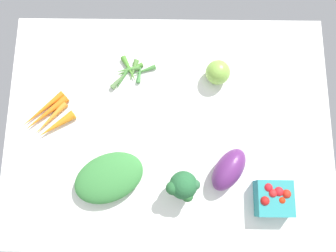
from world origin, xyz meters
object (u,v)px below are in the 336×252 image
at_px(broccoli_head, 182,186).
at_px(eggplant, 228,170).
at_px(carrot_bunch, 48,118).
at_px(heirloom_tomato_green, 217,72).
at_px(berry_basket, 273,198).
at_px(leafy_greens_clump, 108,178).
at_px(okra_pile, 129,72).

bearing_deg(broccoli_head, eggplant, -159.67).
relative_size(eggplant, carrot_bunch, 0.79).
relative_size(eggplant, broccoli_head, 1.27).
bearing_deg(eggplant, heirloom_tomato_green, 38.58).
distance_m(berry_basket, broccoli_head, 0.28).
bearing_deg(eggplant, leafy_greens_clump, 128.14).
bearing_deg(berry_basket, okra_pile, -42.26).
xyz_separation_m(eggplant, broccoli_head, (0.14, 0.05, 0.03)).
xyz_separation_m(okra_pile, heirloom_tomato_green, (-0.28, 0.01, 0.03)).
xyz_separation_m(berry_basket, carrot_bunch, (0.69, -0.24, -0.02)).
bearing_deg(okra_pile, eggplant, 134.11).
bearing_deg(broccoli_head, okra_pile, -65.34).
bearing_deg(leafy_greens_clump, broccoli_head, 173.60).
relative_size(berry_basket, broccoli_head, 0.94).
bearing_deg(berry_basket, carrot_bunch, -19.32).
bearing_deg(leafy_greens_clump, okra_pile, -98.13).
height_order(okra_pile, leafy_greens_clump, leafy_greens_clump).
distance_m(okra_pile, broccoli_head, 0.41).
bearing_deg(carrot_bunch, eggplant, 163.97).
bearing_deg(berry_basket, leafy_greens_clump, -6.37).
bearing_deg(okra_pile, heirloom_tomato_green, 177.96).
bearing_deg(eggplant, carrot_bunch, 107.83).
relative_size(okra_pile, heirloom_tomato_green, 1.91).
relative_size(heirloom_tomato_green, eggplant, 0.55).
distance_m(eggplant, carrot_bunch, 0.58).
relative_size(heirloom_tomato_green, carrot_bunch, 0.43).
distance_m(eggplant, berry_basket, 0.16).
height_order(heirloom_tomato_green, carrot_bunch, heirloom_tomato_green).
distance_m(heirloom_tomato_green, berry_basket, 0.42).
height_order(carrot_bunch, broccoli_head, broccoli_head).
xyz_separation_m(heirloom_tomato_green, berry_basket, (-0.16, 0.39, -0.01)).
height_order(leafy_greens_clump, heirloom_tomato_green, heirloom_tomato_green).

